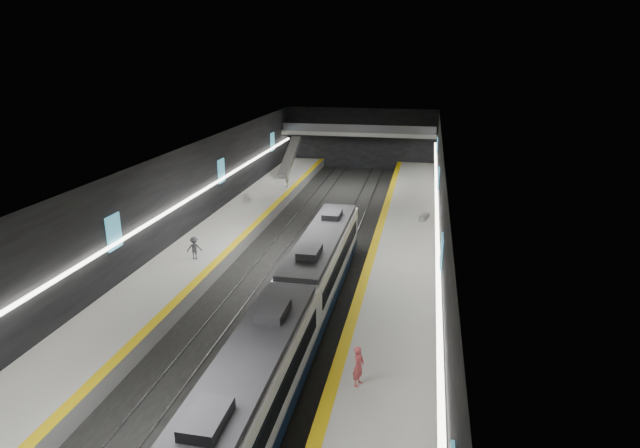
% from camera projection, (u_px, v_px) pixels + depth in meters
% --- Properties ---
extents(ground, '(70.00, 70.00, 0.00)m').
position_uv_depth(ground, '(300.00, 263.00, 40.05)').
color(ground, black).
rests_on(ground, ground).
extents(ceiling, '(20.00, 70.00, 0.04)m').
position_uv_depth(ceiling, '(299.00, 158.00, 37.57)').
color(ceiling, beige).
rests_on(ceiling, wall_left).
extents(wall_left, '(0.04, 70.00, 8.00)m').
position_uv_depth(wall_left, '(172.00, 205.00, 40.69)').
color(wall_left, black).
rests_on(wall_left, ground).
extents(wall_right, '(0.04, 70.00, 8.00)m').
position_uv_depth(wall_right, '(440.00, 221.00, 36.93)').
color(wall_right, black).
rests_on(wall_right, ground).
extents(wall_back, '(20.00, 0.04, 8.00)m').
position_uv_depth(wall_back, '(361.00, 138.00, 71.43)').
color(wall_back, black).
rests_on(wall_back, ground).
extents(platform_left, '(5.00, 70.00, 1.00)m').
position_uv_depth(platform_left, '(206.00, 250.00, 41.31)').
color(platform_left, slate).
rests_on(platform_left, ground).
extents(tile_surface_left, '(5.00, 70.00, 0.02)m').
position_uv_depth(tile_surface_left, '(206.00, 244.00, 41.15)').
color(tile_surface_left, '#B0B0AB').
rests_on(tile_surface_left, platform_left).
extents(tactile_strip_left, '(0.60, 70.00, 0.02)m').
position_uv_depth(tactile_strip_left, '(233.00, 246.00, 40.73)').
color(tactile_strip_left, '#E4BC0C').
rests_on(tactile_strip_left, platform_left).
extents(platform_right, '(5.00, 70.00, 1.00)m').
position_uv_depth(platform_right, '(401.00, 265.00, 38.48)').
color(platform_right, slate).
rests_on(platform_right, ground).
extents(tile_surface_right, '(5.00, 70.00, 0.02)m').
position_uv_depth(tile_surface_right, '(402.00, 258.00, 38.32)').
color(tile_surface_right, '#B0B0AB').
rests_on(tile_surface_right, platform_right).
extents(tactile_strip_right, '(0.60, 70.00, 0.02)m').
position_uv_depth(tactile_strip_right, '(371.00, 256.00, 38.73)').
color(tactile_strip_right, '#E4BC0C').
rests_on(tactile_strip_right, platform_right).
extents(rails, '(6.52, 70.00, 0.12)m').
position_uv_depth(rails, '(300.00, 263.00, 40.03)').
color(rails, gray).
rests_on(rails, ground).
extents(train, '(2.69, 30.05, 3.60)m').
position_uv_depth(train, '(294.00, 312.00, 27.93)').
color(train, '#0E1E34').
rests_on(train, ground).
extents(ad_posters, '(19.94, 53.50, 2.20)m').
position_uv_depth(ad_posters, '(303.00, 202.00, 39.59)').
color(ad_posters, '#43A6C9').
rests_on(ad_posters, wall_left).
extents(cove_light_left, '(0.25, 68.60, 0.12)m').
position_uv_depth(cove_light_left, '(175.00, 208.00, 40.72)').
color(cove_light_left, white).
rests_on(cove_light_left, wall_left).
extents(cove_light_right, '(0.25, 68.60, 0.12)m').
position_uv_depth(cove_light_right, '(437.00, 223.00, 37.03)').
color(cove_light_right, white).
rests_on(cove_light_right, wall_right).
extents(mezzanine_bridge, '(20.00, 3.00, 1.50)m').
position_uv_depth(mezzanine_bridge, '(359.00, 133.00, 69.18)').
color(mezzanine_bridge, gray).
rests_on(mezzanine_bridge, wall_left).
extents(escalator, '(1.20, 7.50, 3.92)m').
position_uv_depth(escalator, '(290.00, 157.00, 64.79)').
color(escalator, '#99999E').
rests_on(escalator, platform_left).
extents(bench_left_far, '(1.07, 1.76, 0.42)m').
position_uv_depth(bench_left_far, '(246.00, 198.00, 53.23)').
color(bench_left_far, '#99999E').
rests_on(bench_left_far, platform_left).
extents(bench_right_far, '(0.89, 1.83, 0.43)m').
position_uv_depth(bench_right_far, '(424.00, 217.00, 47.14)').
color(bench_right_far, '#99999E').
rests_on(bench_right_far, platform_right).
extents(passenger_right_a, '(0.62, 0.78, 1.87)m').
position_uv_depth(passenger_right_a, '(359.00, 366.00, 23.56)').
color(passenger_right_a, '#D34E53').
rests_on(passenger_right_a, platform_right).
extents(passenger_left_a, '(0.45, 1.01, 1.70)m').
position_uv_depth(passenger_left_a, '(287.00, 180.00, 57.99)').
color(passenger_left_a, silver).
rests_on(passenger_left_a, platform_left).
extents(passenger_left_b, '(1.22, 0.96, 1.65)m').
position_uv_depth(passenger_left_b, '(194.00, 248.00, 37.95)').
color(passenger_left_b, '#42444A').
rests_on(passenger_left_b, platform_left).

